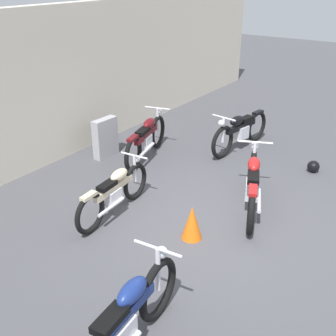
{
  "coord_description": "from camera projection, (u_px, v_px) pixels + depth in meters",
  "views": [
    {
      "loc": [
        -5.18,
        -2.64,
        3.77
      ],
      "look_at": [
        0.33,
        1.18,
        0.55
      ],
      "focal_mm": 44.72,
      "sensor_mm": 36.0,
      "label": 1
    }
  ],
  "objects": [
    {
      "name": "ground_plane",
      "position": [
        216.0,
        223.0,
        6.82
      ],
      "size": [
        40.0,
        40.0,
        0.0
      ],
      "primitive_type": "plane",
      "color": "#47474C"
    },
    {
      "name": "building_wall",
      "position": [
        35.0,
        91.0,
        8.28
      ],
      "size": [
        18.0,
        0.3,
        3.14
      ],
      "primitive_type": "cube",
      "color": "beige",
      "rests_on": "ground_plane"
    },
    {
      "name": "stone_marker",
      "position": [
        105.0,
        138.0,
        9.09
      ],
      "size": [
        0.61,
        0.22,
        0.86
      ],
      "primitive_type": "cube",
      "rotation": [
        0.0,
        0.0,
        -0.04
      ],
      "color": "#9E9EA3",
      "rests_on": "ground_plane"
    },
    {
      "name": "helmet",
      "position": [
        313.0,
        167.0,
        8.49
      ],
      "size": [
        0.25,
        0.25,
        0.25
      ],
      "primitive_type": "sphere",
      "color": "black",
      "rests_on": "ground_plane"
    },
    {
      "name": "traffic_cone",
      "position": [
        192.0,
        222.0,
        6.35
      ],
      "size": [
        0.32,
        0.32,
        0.55
      ],
      "primitive_type": "cone",
      "color": "orange",
      "rests_on": "ground_plane"
    },
    {
      "name": "motorcycle_cream",
      "position": [
        115.0,
        192.0,
        6.92
      ],
      "size": [
        1.91,
        0.53,
        0.86
      ],
      "rotation": [
        0.0,
        0.0,
        0.08
      ],
      "color": "black",
      "rests_on": "ground_plane"
    },
    {
      "name": "motorcycle_red",
      "position": [
        252.0,
        184.0,
        7.05
      ],
      "size": [
        2.04,
        1.05,
        0.98
      ],
      "rotation": [
        0.0,
        0.0,
        0.41
      ],
      "color": "black",
      "rests_on": "ground_plane"
    },
    {
      "name": "motorcycle_maroon",
      "position": [
        147.0,
        138.0,
        8.98
      ],
      "size": [
        2.07,
        0.79,
        0.95
      ],
      "rotation": [
        0.0,
        0.0,
        0.26
      ],
      "color": "black",
      "rests_on": "ground_plane"
    },
    {
      "name": "motorcycle_black",
      "position": [
        240.0,
        131.0,
        9.42
      ],
      "size": [
        2.09,
        0.58,
        0.94
      ],
      "rotation": [
        0.0,
        0.0,
        3.0
      ],
      "color": "black",
      "rests_on": "ground_plane"
    },
    {
      "name": "motorcycle_blue",
      "position": [
        124.0,
        323.0,
        4.29
      ],
      "size": [
        2.19,
        0.61,
        0.98
      ],
      "rotation": [
        0.0,
        0.0,
        0.09
      ],
      "color": "black",
      "rests_on": "ground_plane"
    }
  ]
}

